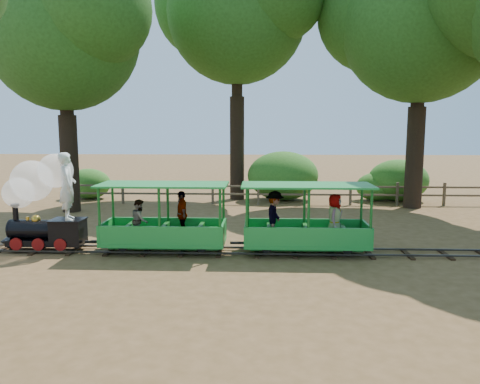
{
  "coord_description": "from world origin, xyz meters",
  "views": [
    {
      "loc": [
        -0.93,
        -12.24,
        3.38
      ],
      "look_at": [
        -1.47,
        0.5,
        1.6
      ],
      "focal_mm": 35.0,
      "sensor_mm": 36.0,
      "label": 1
    }
  ],
  "objects_px": {
    "locomotive": "(41,194)",
    "carriage_rear": "(302,224)",
    "fence": "(281,191)",
    "carriage_front": "(164,224)"
  },
  "relations": [
    {
      "from": "locomotive",
      "to": "carriage_rear",
      "type": "relative_size",
      "value": 0.81
    },
    {
      "from": "carriage_rear",
      "to": "fence",
      "type": "xyz_separation_m",
      "value": [
        -0.2,
        7.97,
        -0.24
      ]
    },
    {
      "from": "carriage_rear",
      "to": "fence",
      "type": "bearing_deg",
      "value": 91.45
    },
    {
      "from": "carriage_front",
      "to": "fence",
      "type": "bearing_deg",
      "value": 66.19
    },
    {
      "from": "locomotive",
      "to": "carriage_front",
      "type": "distance_m",
      "value": 3.43
    },
    {
      "from": "carriage_rear",
      "to": "fence",
      "type": "relative_size",
      "value": 0.19
    },
    {
      "from": "locomotive",
      "to": "carriage_front",
      "type": "height_order",
      "value": "locomotive"
    },
    {
      "from": "carriage_front",
      "to": "carriage_rear",
      "type": "xyz_separation_m",
      "value": [
        3.72,
        -0.0,
        0.05
      ]
    },
    {
      "from": "locomotive",
      "to": "fence",
      "type": "distance_m",
      "value": 10.54
    },
    {
      "from": "carriage_front",
      "to": "carriage_rear",
      "type": "distance_m",
      "value": 3.72
    }
  ]
}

